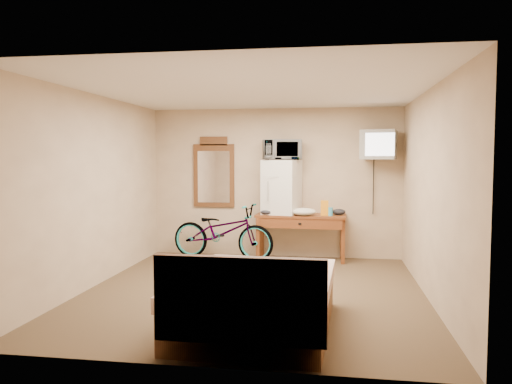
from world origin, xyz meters
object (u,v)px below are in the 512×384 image
desk (301,221)px  wall_mirror (214,173)px  bed (256,300)px  blue_cup (330,212)px  bicycle (223,231)px  microwave (282,150)px  mini_fridge (282,187)px  crt_television (379,145)px

desk → wall_mirror: (-1.51, 0.27, 0.77)m
bed → blue_cup: bearing=78.2°
desk → bicycle: (-1.28, -0.11, -0.18)m
blue_cup → microwave: bearing=170.2°
mini_fridge → bed: size_ratio=0.45×
desk → blue_cup: 0.51m
bicycle → crt_television: bearing=-77.2°
microwave → blue_cup: bearing=-23.0°
crt_television → bed: 4.02m
blue_cup → wall_mirror: 2.11m
mini_fridge → blue_cup: size_ratio=6.66×
wall_mirror → bed: (1.30, -3.65, -1.12)m
microwave → wall_mirror: size_ratio=0.50×
microwave → desk: bearing=-25.7°
desk → microwave: (-0.32, 0.07, 1.17)m
crt_television → bed: size_ratio=0.33×
mini_fridge → microwave: bearing=56.2°
wall_mirror → desk: bearing=-10.3°
desk → bed: size_ratio=0.74×
microwave → bicycle: size_ratio=0.34×
blue_cup → bicycle: (-1.76, -0.04, -0.36)m
bicycle → microwave: bearing=-69.7°
desk → blue_cup: (0.48, -0.07, 0.18)m
bed → wall_mirror: bearing=109.6°
wall_mirror → bed: 4.04m
crt_television → bed: crt_television is taller
crt_television → bicycle: size_ratio=0.37×
crt_television → bed: (-1.43, -3.40, -1.58)m
mini_fridge → bed: 3.57m
bed → microwave: bearing=91.8°
mini_fridge → microwave: size_ratio=1.47×
crt_television → bicycle: crt_television is taller
desk → bicycle: bicycle is taller
blue_cup → mini_fridge: bearing=170.2°
crt_television → wall_mirror: (-2.73, 0.25, -0.47)m
bed → crt_television: bearing=67.2°
microwave → bicycle: bearing=177.2°
mini_fridge → microwave: (0.00, 0.00, 0.61)m
crt_television → bicycle: bearing=-177.1°
blue_cup → bed: bearing=-101.8°
crt_television → microwave: bearing=178.2°
desk → blue_cup: size_ratio=11.05×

